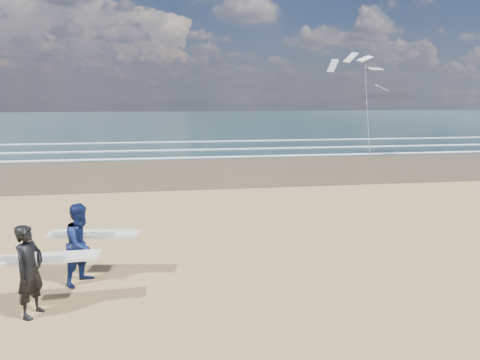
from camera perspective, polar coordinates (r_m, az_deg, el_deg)
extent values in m
cube|color=#4E3D29|center=(31.80, 25.59, 2.08)|extent=(220.00, 12.00, 0.01)
cube|color=#193437|center=(82.03, 3.91, 7.99)|extent=(220.00, 100.00, 0.02)
cube|color=white|center=(35.82, 21.31, 3.37)|extent=(220.00, 0.50, 0.05)
cube|color=white|center=(39.93, 17.97, 4.31)|extent=(220.00, 0.50, 0.05)
cube|color=white|center=(45.80, 14.35, 5.30)|extent=(220.00, 0.50, 0.05)
imported|color=black|center=(9.69, -26.24, -10.83)|extent=(0.68, 0.81, 1.91)
cube|color=silver|center=(9.90, -24.58, -9.44)|extent=(2.22, 0.60, 0.07)
imported|color=#0C1846|center=(10.85, -20.30, -7.94)|extent=(1.14, 1.20, 1.95)
cube|color=silver|center=(11.11, -18.97, -6.83)|extent=(2.25, 0.86, 0.07)
cube|color=slate|center=(34.31, 16.90, 3.34)|extent=(0.12, 0.12, 0.10)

